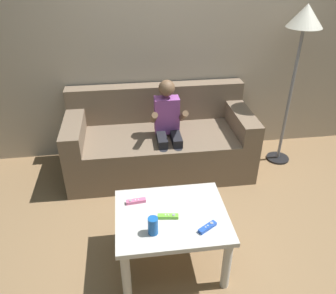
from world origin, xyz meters
The scene contains 10 objects.
ground_plane centered at (0.00, 0.00, 0.00)m, with size 8.84×8.84×0.00m, color olive.
wall_back centered at (0.00, 1.54, 1.25)m, with size 4.42×0.05×2.50m, color #B2A38E.
couch centered at (-0.21, 1.14, 0.29)m, with size 1.82×0.80×0.81m.
person_seated_on_couch centered at (-0.15, 0.96, 0.57)m, with size 0.33×0.40×0.99m.
coffee_table centered at (-0.27, -0.12, 0.38)m, with size 0.77×0.63×0.46m.
game_remote_blue_near_edge centered at (-0.06, -0.28, 0.47)m, with size 0.14×0.11×0.03m.
game_remote_pink_center centered at (-0.50, 0.04, 0.47)m, with size 0.14×0.05×0.03m.
game_remote_lime_far_corner centered at (-0.29, -0.14, 0.47)m, with size 0.14×0.05×0.03m.
soda_can centered at (-0.41, -0.27, 0.52)m, with size 0.07×0.07×0.12m, color #1959B2.
floor_lamp centered at (1.10, 1.11, 1.38)m, with size 0.32×0.32×1.60m.
Camera 1 is at (-0.52, -1.82, 2.04)m, focal length 36.02 mm.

